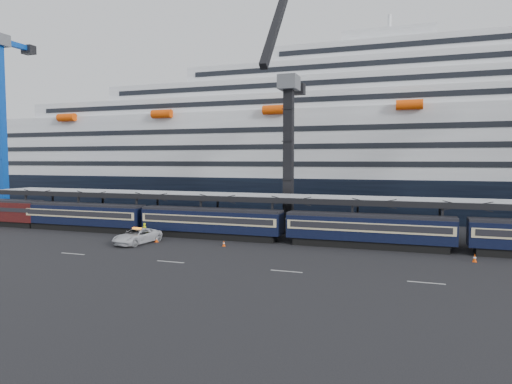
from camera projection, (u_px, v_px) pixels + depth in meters
ground at (449, 273)px, 40.88m from camera, size 260.00×260.00×0.00m
train at (399, 230)px, 51.67m from camera, size 133.05×3.00×4.05m
canopy at (441, 202)px, 53.72m from camera, size 130.00×6.25×5.53m
cruise_ship at (426, 148)px, 83.74m from camera, size 214.09×28.84×34.00m
crane_dark_near at (288, 148)px, 64.09m from camera, size 4.50×17.75×35.08m
pickup_truck at (137, 236)px, 55.44m from camera, size 3.98×6.94×1.82m
worker at (145, 230)px, 59.70m from camera, size 0.73×0.50×1.95m
traffic_cone_a at (121, 240)px, 55.78m from camera, size 0.38×0.38×0.76m
traffic_cone_b at (156, 239)px, 56.48m from camera, size 0.41×0.41×0.81m
traffic_cone_c at (224, 243)px, 53.78m from camera, size 0.35×0.35×0.70m
traffic_cone_e at (475, 258)px, 45.47m from camera, size 0.41×0.41×0.82m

